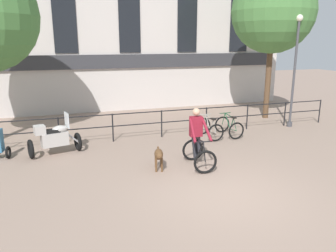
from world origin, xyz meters
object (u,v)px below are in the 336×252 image
at_px(parked_bicycle_mid_left, 229,127).
at_px(parked_bicycle_near_lamp, 209,129).
at_px(parked_motorcycle, 54,138).
at_px(street_lamp, 295,66).
at_px(cyclist_with_bike, 198,140).
at_px(dog, 159,155).

bearing_deg(parked_bicycle_mid_left, parked_bicycle_near_lamp, -2.67).
height_order(parked_motorcycle, parked_bicycle_near_lamp, parked_motorcycle).
bearing_deg(parked_bicycle_mid_left, street_lamp, -174.27).
xyz_separation_m(parked_motorcycle, parked_bicycle_near_lamp, (5.61, 0.20, -0.20)).
xyz_separation_m(cyclist_with_bike, parked_bicycle_mid_left, (2.43, 2.52, -0.41)).
bearing_deg(parked_motorcycle, parked_bicycle_near_lamp, -101.85).
height_order(cyclist_with_bike, parked_motorcycle, cyclist_with_bike).
distance_m(dog, parked_bicycle_mid_left, 4.45).
distance_m(dog, parked_bicycle_near_lamp, 3.79).
bearing_deg(parked_bicycle_near_lamp, dog, 40.19).
bearing_deg(parked_bicycle_mid_left, cyclist_with_bike, 43.41).
height_order(cyclist_with_bike, dog, cyclist_with_bike).
relative_size(parked_bicycle_mid_left, street_lamp, 0.25).
distance_m(cyclist_with_bike, street_lamp, 6.65).
height_order(dog, parked_bicycle_mid_left, parked_bicycle_mid_left).
bearing_deg(dog, parked_bicycle_near_lamp, 56.35).
relative_size(parked_bicycle_near_lamp, street_lamp, 0.24).
distance_m(cyclist_with_bike, dog, 1.25).
bearing_deg(parked_motorcycle, street_lamp, -99.89).
height_order(cyclist_with_bike, parked_bicycle_mid_left, cyclist_with_bike).
bearing_deg(parked_motorcycle, parked_bicycle_mid_left, -102.12).
bearing_deg(street_lamp, parked_motorcycle, -176.01).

